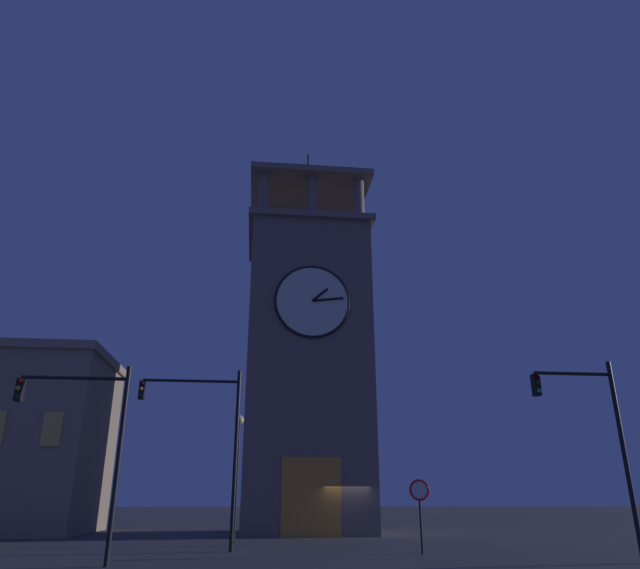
# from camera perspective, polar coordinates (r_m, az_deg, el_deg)

# --- Properties ---
(ground_plane) EXTENTS (200.00, 200.00, 0.00)m
(ground_plane) POSITION_cam_1_polar(r_m,az_deg,el_deg) (32.95, 2.67, -23.85)
(ground_plane) COLOR #424247
(clocktower) EXTENTS (8.00, 7.99, 25.54)m
(clocktower) POSITION_cam_1_polar(r_m,az_deg,el_deg) (36.69, -1.38, -8.05)
(clocktower) COLOR #75665B
(clocktower) RESTS_ON ground_plane
(traffic_signal_near) EXTENTS (2.98, 0.41, 6.46)m
(traffic_signal_near) POSITION_cam_1_polar(r_m,az_deg,el_deg) (22.01, 25.85, -12.68)
(traffic_signal_near) COLOR black
(traffic_signal_near) RESTS_ON ground_plane
(traffic_signal_mid) EXTENTS (4.14, 0.41, 6.99)m
(traffic_signal_mid) POSITION_cam_1_polar(r_m,az_deg,el_deg) (24.40, -11.20, -13.85)
(traffic_signal_mid) COLOR black
(traffic_signal_mid) RESTS_ON ground_plane
(traffic_signal_far) EXTENTS (3.56, 0.41, 6.08)m
(traffic_signal_far) POSITION_cam_1_polar(r_m,az_deg,el_deg) (20.36, -22.22, -13.18)
(traffic_signal_far) COLOR black
(traffic_signal_far) RESTS_ON ground_plane
(street_lamp) EXTENTS (0.44, 0.44, 5.55)m
(street_lamp) POSITION_cam_1_polar(r_m,az_deg,el_deg) (27.36, -8.22, -16.35)
(street_lamp) COLOR black
(street_lamp) RESTS_ON ground_plane
(no_horn_sign) EXTENTS (0.78, 0.14, 2.61)m
(no_horn_sign) POSITION_cam_1_polar(r_m,az_deg,el_deg) (23.19, 9.91, -20.02)
(no_horn_sign) COLOR black
(no_horn_sign) RESTS_ON ground_plane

